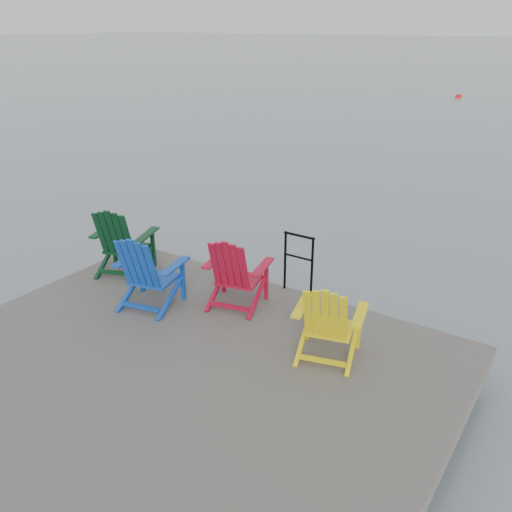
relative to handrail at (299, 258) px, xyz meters
The scene contains 8 objects.
ground 2.67m from the handrail, 95.83° to the right, with size 400.00×400.00×0.00m, color slate.
dock 2.56m from the handrail, 95.83° to the right, with size 6.00×5.00×1.40m.
handrail is the anchor object (origin of this frame).
chair_green 2.75m from the handrail, 160.27° to the right, with size 1.04×0.99×1.10m.
chair_blue 2.12m from the handrail, 134.78° to the right, with size 0.98×0.92×1.08m.
chair_red 0.98m from the handrail, 121.06° to the right, with size 0.95×0.90×1.04m.
chair_yellow 1.71m from the handrail, 49.08° to the right, with size 0.93×0.88×1.00m.
buoy_b 29.01m from the handrail, 100.07° to the left, with size 0.40×0.40×0.40m, color red.
Camera 1 is at (3.65, -3.77, 4.11)m, focal length 38.00 mm.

